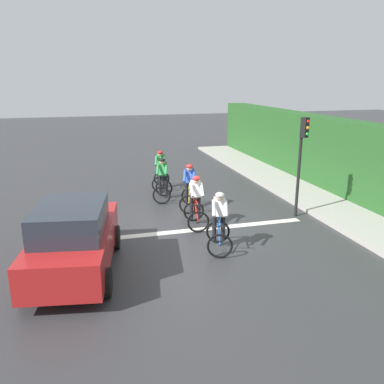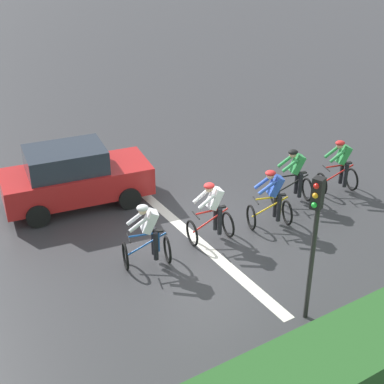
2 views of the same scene
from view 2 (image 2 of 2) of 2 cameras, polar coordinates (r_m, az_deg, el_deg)
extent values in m
plane|color=#333335|center=(14.86, 1.72, -4.74)|extent=(80.00, 80.00, 0.00)
cube|color=silver|center=(14.73, 0.80, -5.05)|extent=(7.00, 0.30, 0.01)
torus|color=black|center=(17.24, 12.74, 0.79)|extent=(0.67, 0.23, 0.68)
torus|color=black|center=(17.74, 15.62, 1.22)|extent=(0.67, 0.23, 0.68)
cylinder|color=red|center=(17.38, 14.30, 1.74)|extent=(0.29, 0.97, 0.51)
cylinder|color=red|center=(17.52, 15.17, 1.94)|extent=(0.04, 0.04, 0.55)
cylinder|color=red|center=(17.24, 14.26, 2.54)|extent=(0.22, 0.70, 0.04)
cube|color=black|center=(17.40, 15.29, 2.81)|extent=(0.15, 0.24, 0.04)
cylinder|color=black|center=(17.07, 13.21, 2.32)|extent=(0.41, 0.14, 0.03)
cube|color=green|center=(17.17, 14.83, 3.64)|extent=(0.39, 0.47, 0.57)
sphere|color=tan|center=(16.97, 14.52, 4.53)|extent=(0.20, 0.20, 0.20)
ellipsoid|color=red|center=(16.95, 14.54, 4.75)|extent=(0.30, 0.33, 0.14)
cylinder|color=black|center=(17.40, 15.06, 1.60)|extent=(0.12, 0.12, 0.74)
cylinder|color=black|center=(17.58, 14.67, 1.94)|extent=(0.12, 0.12, 0.74)
cylinder|color=green|center=(16.88, 14.30, 3.48)|extent=(0.21, 0.48, 0.37)
cylinder|color=green|center=(17.13, 13.77, 3.91)|extent=(0.21, 0.48, 0.37)
torus|color=black|center=(16.44, 8.23, -0.20)|extent=(0.67, 0.25, 0.68)
torus|color=black|center=(16.85, 11.42, 0.25)|extent=(0.67, 0.25, 0.68)
cylinder|color=black|center=(16.52, 9.91, 0.79)|extent=(0.32, 0.96, 0.51)
cylinder|color=black|center=(16.64, 10.88, 1.00)|extent=(0.04, 0.04, 0.55)
cylinder|color=black|center=(16.38, 9.83, 1.63)|extent=(0.24, 0.70, 0.04)
cube|color=black|center=(16.51, 10.97, 1.91)|extent=(0.16, 0.24, 0.04)
cylinder|color=black|center=(16.25, 8.68, 1.40)|extent=(0.41, 0.15, 0.03)
cube|color=green|center=(16.29, 10.42, 2.78)|extent=(0.40, 0.48, 0.57)
sphere|color=tan|center=(16.10, 10.02, 3.71)|extent=(0.20, 0.20, 0.20)
ellipsoid|color=black|center=(16.07, 10.04, 3.94)|extent=(0.31, 0.34, 0.14)
cylinder|color=black|center=(16.52, 10.72, 0.64)|extent=(0.12, 0.12, 0.74)
cylinder|color=black|center=(16.71, 10.37, 1.01)|extent=(0.12, 0.12, 0.74)
cylinder|color=green|center=(16.02, 9.75, 2.60)|extent=(0.22, 0.48, 0.37)
cylinder|color=green|center=(16.28, 9.29, 3.07)|extent=(0.22, 0.48, 0.37)
torus|color=black|center=(15.22, 5.91, -2.52)|extent=(0.67, 0.27, 0.68)
torus|color=black|center=(15.56, 9.46, -2.04)|extent=(0.67, 0.27, 0.68)
cylinder|color=gold|center=(15.26, 7.77, -1.47)|extent=(0.35, 0.95, 0.51)
cylinder|color=gold|center=(15.35, 8.84, -1.25)|extent=(0.04, 0.04, 0.55)
cylinder|color=gold|center=(15.11, 7.65, -0.59)|extent=(0.26, 0.69, 0.04)
cube|color=black|center=(15.21, 8.92, -0.28)|extent=(0.16, 0.24, 0.04)
cylinder|color=black|center=(15.00, 6.37, -0.83)|extent=(0.41, 0.16, 0.03)
cube|color=#2D51B7|center=(15.00, 8.28, 0.63)|extent=(0.41, 0.48, 0.57)
sphere|color=tan|center=(14.81, 7.81, 1.63)|extent=(0.20, 0.20, 0.20)
ellipsoid|color=red|center=(14.78, 7.83, 1.88)|extent=(0.31, 0.34, 0.14)
cylinder|color=black|center=(15.24, 8.64, -1.65)|extent=(0.12, 0.12, 0.74)
cylinder|color=black|center=(15.43, 8.31, -1.22)|extent=(0.12, 0.12, 0.74)
cylinder|color=#2D51B7|center=(14.74, 7.49, 0.42)|extent=(0.23, 0.48, 0.37)
cylinder|color=#2D51B7|center=(15.01, 7.06, 0.97)|extent=(0.23, 0.48, 0.37)
torus|color=black|center=(14.47, 0.01, -4.12)|extent=(0.68, 0.15, 0.68)
torus|color=black|center=(14.86, 3.61, -3.25)|extent=(0.68, 0.15, 0.68)
cylinder|color=red|center=(14.53, 1.85, -2.84)|extent=(0.18, 0.99, 0.51)
cylinder|color=red|center=(14.63, 2.93, -2.50)|extent=(0.04, 0.04, 0.55)
cylinder|color=red|center=(14.37, 1.68, -1.94)|extent=(0.14, 0.71, 0.04)
cube|color=black|center=(14.48, 2.96, -1.50)|extent=(0.13, 0.23, 0.04)
cylinder|color=black|center=(14.25, 0.38, -2.33)|extent=(0.42, 0.09, 0.03)
cube|color=white|center=(14.26, 2.25, -0.62)|extent=(0.35, 0.45, 0.57)
sphere|color=beige|center=(14.05, 1.72, 0.37)|extent=(0.20, 0.20, 0.20)
ellipsoid|color=red|center=(14.02, 1.72, 0.62)|extent=(0.28, 0.31, 0.14)
cylinder|color=black|center=(14.52, 2.78, -2.95)|extent=(0.12, 0.12, 0.74)
cylinder|color=black|center=(14.70, 2.36, -2.51)|extent=(0.12, 0.12, 0.74)
cylinder|color=white|center=(13.99, 1.50, -0.94)|extent=(0.15, 0.49, 0.37)
cylinder|color=white|center=(14.25, 0.94, -0.37)|extent=(0.15, 0.49, 0.37)
torus|color=black|center=(13.70, -6.64, -6.39)|extent=(0.67, 0.25, 0.68)
torus|color=black|center=(13.86, -2.47, -5.77)|extent=(0.67, 0.25, 0.68)
cylinder|color=#1E59B2|center=(13.63, -4.58, -5.21)|extent=(0.32, 0.96, 0.51)
cylinder|color=#1E59B2|center=(13.67, -3.32, -4.94)|extent=(0.04, 0.04, 0.55)
cylinder|color=#1E59B2|center=(13.47, -4.84, -4.27)|extent=(0.24, 0.70, 0.04)
cube|color=black|center=(13.51, -3.36, -3.89)|extent=(0.16, 0.24, 0.04)
cylinder|color=black|center=(13.44, -6.33, -4.57)|extent=(0.41, 0.15, 0.03)
cube|color=white|center=(13.32, -4.25, -2.92)|extent=(0.40, 0.48, 0.57)
sphere|color=beige|center=(13.14, -4.95, -1.85)|extent=(0.20, 0.20, 0.20)
ellipsoid|color=silver|center=(13.10, -4.96, -1.59)|extent=(0.31, 0.34, 0.14)
cylinder|color=black|center=(13.58, -3.63, -5.42)|extent=(0.12, 0.12, 0.74)
cylinder|color=black|center=(13.77, -3.85, -4.89)|extent=(0.12, 0.12, 0.74)
cylinder|color=white|center=(13.11, -5.33, -3.24)|extent=(0.22, 0.48, 0.37)
cylinder|color=white|center=(13.38, -5.60, -2.55)|extent=(0.22, 0.48, 0.37)
cube|color=#B21E1E|center=(16.49, -11.39, 1.03)|extent=(2.35, 4.32, 0.80)
cube|color=#262D38|center=(16.14, -12.49, 3.17)|extent=(1.82, 2.35, 0.66)
cylinder|color=black|center=(17.62, -7.84, 1.80)|extent=(0.32, 0.67, 0.64)
cylinder|color=black|center=(16.19, -6.25, -0.61)|extent=(0.32, 0.67, 0.64)
cylinder|color=black|center=(17.26, -15.97, 0.31)|extent=(0.32, 0.67, 0.64)
cylinder|color=black|center=(15.79, -15.10, -2.30)|extent=(0.32, 0.67, 0.64)
cube|color=#EAEACC|center=(17.31, -5.30, 3.21)|extent=(0.29, 0.12, 0.16)
cube|color=#EAEACC|center=(16.43, -4.21, 1.83)|extent=(0.29, 0.12, 0.16)
cylinder|color=black|center=(11.85, 11.79, -7.07)|extent=(0.10, 0.10, 2.70)
cube|color=black|center=(10.90, 12.42, -0.13)|extent=(0.26, 0.26, 0.64)
sphere|color=red|center=(10.72, 12.28, 0.59)|extent=(0.11, 0.11, 0.11)
sphere|color=orange|center=(10.81, 12.18, -0.35)|extent=(0.11, 0.11, 0.11)
sphere|color=green|center=(10.91, 12.07, -1.28)|extent=(0.11, 0.11, 0.11)
camera|label=1|loc=(14.69, -48.16, 4.74)|focal=37.19mm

